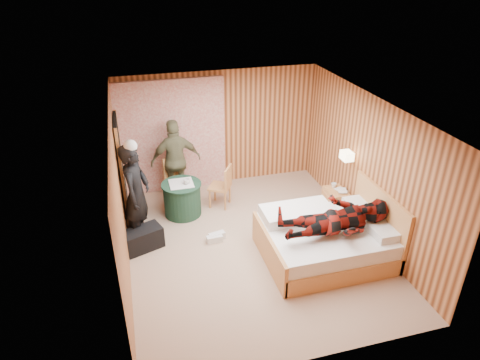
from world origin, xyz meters
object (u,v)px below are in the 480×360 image
object	(u,v)px
bed	(326,239)
duffel_bag	(142,239)
wall_lamp	(347,156)
round_table	(182,199)
nightstand	(335,201)
man_on_bed	(338,212)
chair_near	(223,184)
man_at_table	(176,161)
woman_standing	(137,194)
chair_far	(176,176)

from	to	relation	value
bed	duffel_bag	size ratio (longest dim) A/B	3.01
wall_lamp	bed	bearing A→B (deg)	-127.93
wall_lamp	round_table	xyz separation A→B (m)	(-2.93, 0.90, -0.96)
nightstand	duffel_bag	distance (m)	3.74
round_table	man_on_bed	xyz separation A→B (m)	(2.16, -2.16, 0.64)
round_table	duffel_bag	bearing A→B (deg)	-132.01
duffel_bag	man_on_bed	distance (m)	3.33
round_table	bed	bearing A→B (deg)	-42.11
nightstand	chair_near	xyz separation A→B (m)	(-2.05, 0.84, 0.25)
bed	duffel_bag	bearing A→B (deg)	161.54
man_on_bed	man_at_table	bearing A→B (deg)	127.66
nightstand	duffel_bag	bearing A→B (deg)	-177.19
woman_standing	chair_near	bearing A→B (deg)	-44.77
chair_far	woman_standing	size ratio (longest dim) A/B	0.51
round_table	woman_standing	bearing A→B (deg)	-142.53
nightstand	man_on_bed	world-z (taller)	man_on_bed
duffel_bag	chair_far	bearing A→B (deg)	42.43
chair_far	chair_near	distance (m)	1.02
bed	nightstand	bearing A→B (deg)	57.23
chair_far	man_on_bed	size ratio (longest dim) A/B	0.53
bed	woman_standing	distance (m)	3.29
bed	man_on_bed	xyz separation A→B (m)	(0.03, -0.23, 0.66)
chair_near	woman_standing	size ratio (longest dim) A/B	0.48
man_on_bed	chair_near	bearing A→B (deg)	120.45
wall_lamp	duffel_bag	size ratio (longest dim) A/B	0.38
duffel_bag	man_at_table	world-z (taller)	man_at_table
wall_lamp	man_at_table	bearing A→B (deg)	152.26
bed	nightstand	size ratio (longest dim) A/B	3.92
round_table	chair_near	distance (m)	0.86
bed	chair_far	xyz separation A→B (m)	(-2.16, 2.54, 0.22)
woman_standing	wall_lamp	bearing A→B (deg)	-72.10
man_on_bed	bed	bearing A→B (deg)	96.72
round_table	man_at_table	size ratio (longest dim) A/B	0.44
bed	round_table	distance (m)	2.87
wall_lamp	bed	size ratio (longest dim) A/B	0.13
duffel_bag	round_table	bearing A→B (deg)	28.08
round_table	man_on_bed	bearing A→B (deg)	-44.95
chair_near	wall_lamp	bearing A→B (deg)	95.45
nightstand	chair_near	world-z (taller)	chair_near
nightstand	round_table	world-z (taller)	round_table
bed	chair_near	distance (m)	2.40
bed	chair_far	distance (m)	3.34
chair_near	man_on_bed	xyz separation A→B (m)	(1.32, -2.24, 0.47)
wall_lamp	woman_standing	xyz separation A→B (m)	(-3.77, 0.26, -0.38)
wall_lamp	man_at_table	xyz separation A→B (m)	(-2.93, 1.54, -0.44)
wall_lamp	man_at_table	size ratio (longest dim) A/B	0.15
nightstand	woman_standing	xyz separation A→B (m)	(-3.73, 0.11, 0.66)
chair_far	duffel_bag	world-z (taller)	chair_far
woman_standing	man_on_bed	xyz separation A→B (m)	(3.00, -1.51, 0.06)
bed	woman_standing	xyz separation A→B (m)	(-2.97, 1.28, 0.60)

